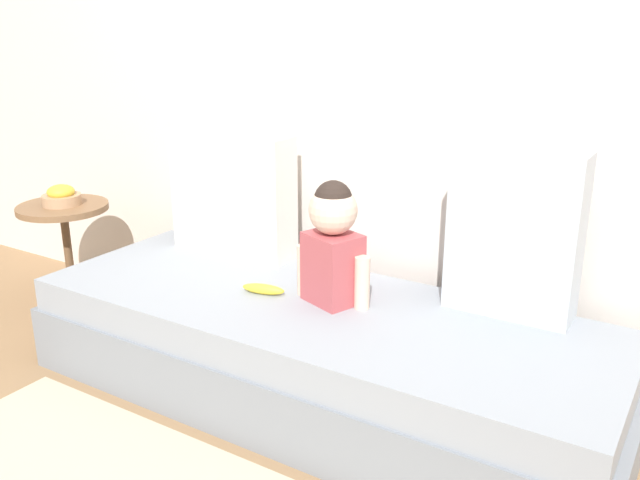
# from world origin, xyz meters

# --- Properties ---
(ground_plane) EXTENTS (12.00, 12.00, 0.00)m
(ground_plane) POSITION_xyz_m (0.00, 0.00, 0.00)
(ground_plane) COLOR #93704C
(back_wall) EXTENTS (5.45, 0.10, 2.58)m
(back_wall) POSITION_xyz_m (0.00, 0.53, 1.29)
(back_wall) COLOR silver
(back_wall) RESTS_ON ground
(couch) EXTENTS (2.25, 0.81, 0.39)m
(couch) POSITION_xyz_m (0.00, 0.00, 0.19)
(couch) COLOR gray
(couch) RESTS_ON ground
(throw_pillow_left) EXTENTS (0.58, 0.16, 0.53)m
(throw_pillow_left) POSITION_xyz_m (-0.62, 0.30, 0.66)
(throw_pillow_left) COLOR silver
(throw_pillow_left) RESTS_ON couch
(throw_pillow_right) EXTENTS (0.44, 0.16, 0.59)m
(throw_pillow_right) POSITION_xyz_m (0.62, 0.30, 0.68)
(throw_pillow_right) COLOR #B2BCC6
(throw_pillow_right) RESTS_ON couch
(toddler) EXTENTS (0.30, 0.21, 0.46)m
(toddler) POSITION_xyz_m (0.04, 0.06, 0.63)
(toddler) COLOR #B24C51
(toddler) RESTS_ON couch
(banana) EXTENTS (0.18, 0.08, 0.04)m
(banana) POSITION_xyz_m (-0.22, -0.02, 0.41)
(banana) COLOR yellow
(banana) RESTS_ON couch
(side_table) EXTENTS (0.43, 0.43, 0.52)m
(side_table) POSITION_xyz_m (-1.53, 0.11, 0.40)
(side_table) COLOR brown
(side_table) RESTS_ON ground
(fruit_bowl) EXTENTS (0.19, 0.19, 0.10)m
(fruit_bowl) POSITION_xyz_m (-1.53, 0.11, 0.56)
(fruit_bowl) COLOR tan
(fruit_bowl) RESTS_ON side_table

